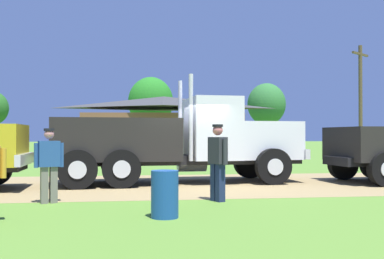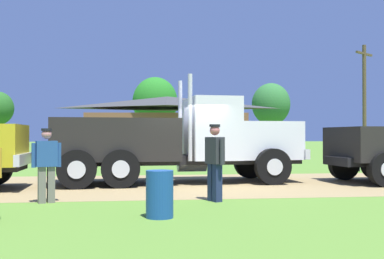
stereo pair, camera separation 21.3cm
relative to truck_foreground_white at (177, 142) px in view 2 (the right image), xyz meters
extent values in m
plane|color=#58842D|center=(0.24, -0.49, -1.35)|extent=(200.00, 200.00, 0.00)
cube|color=#988052|center=(0.24, -0.49, -1.35)|extent=(120.00, 6.92, 0.01)
cube|color=black|center=(-0.03, -0.01, -0.59)|extent=(8.24, 2.13, 0.28)
cube|color=white|center=(2.98, 0.21, 0.04)|extent=(2.25, 2.16, 1.25)
cube|color=silver|center=(4.08, 0.29, -0.41)|extent=(0.32, 2.21, 0.32)
cube|color=white|center=(1.16, 0.08, 0.42)|extent=(1.71, 2.41, 2.02)
cube|color=#2D3D4C|center=(1.95, 0.14, 0.83)|extent=(0.18, 1.92, 0.89)
cylinder|color=silver|center=(0.21, 0.92, 0.76)|extent=(0.14, 0.14, 2.69)
cylinder|color=silver|center=(0.34, -0.90, 0.76)|extent=(0.14, 0.14, 2.69)
cylinder|color=silver|center=(0.63, 1.05, -0.81)|extent=(1.04, 0.59, 0.52)
cube|color=black|center=(-1.95, -0.15, 0.07)|extent=(4.06, 2.58, 1.32)
cylinder|color=black|center=(2.79, 1.35, -0.78)|extent=(1.16, 0.38, 1.14)
cylinder|color=silver|center=(2.78, 1.51, -0.78)|extent=(0.52, 0.08, 0.52)
cylinder|color=black|center=(2.96, -0.94, -0.78)|extent=(1.16, 0.38, 1.14)
cylinder|color=silver|center=(2.97, -1.10, -0.78)|extent=(0.52, 0.08, 0.52)
cylinder|color=black|center=(-3.18, 0.91, -0.78)|extent=(1.16, 0.38, 1.14)
cylinder|color=silver|center=(-3.19, 1.07, -0.78)|extent=(0.52, 0.08, 0.52)
cylinder|color=black|center=(-3.01, -1.38, -0.78)|extent=(1.16, 0.38, 1.14)
cylinder|color=silver|center=(-3.00, -1.54, -0.78)|extent=(0.52, 0.08, 0.52)
cylinder|color=black|center=(-1.94, 1.00, -0.78)|extent=(1.16, 0.38, 1.14)
cylinder|color=silver|center=(-1.95, 1.16, -0.78)|extent=(0.52, 0.08, 0.52)
cylinder|color=black|center=(-1.77, -1.29, -0.78)|extent=(1.16, 0.38, 1.14)
cylinder|color=silver|center=(-1.75, -1.45, -0.78)|extent=(0.52, 0.08, 0.52)
cube|color=silver|center=(-4.52, -1.21, -0.48)|extent=(0.26, 2.23, 0.32)
cylinder|color=black|center=(5.93, 0.40, -0.82)|extent=(1.08, 0.39, 1.06)
cylinder|color=silver|center=(5.92, 0.56, -0.82)|extent=(0.48, 0.08, 0.48)
cylinder|color=black|center=(7.18, 0.51, -0.82)|extent=(1.08, 0.39, 1.06)
cylinder|color=silver|center=(7.16, 0.67, -0.82)|extent=(0.48, 0.08, 0.48)
cube|color=#2D2D33|center=(0.54, -4.28, -0.15)|extent=(0.43, 0.52, 0.63)
sphere|color=#DA6F6C|center=(0.54, -4.28, 0.32)|extent=(0.24, 0.24, 0.24)
cylinder|color=black|center=(0.54, -4.28, 0.44)|extent=(0.25, 0.25, 0.06)
cube|color=#1E284C|center=(0.58, -4.37, -0.91)|extent=(0.23, 0.22, 0.89)
cube|color=#1E284C|center=(0.49, -4.19, -0.91)|extent=(0.23, 0.22, 0.89)
cylinder|color=#2D2D33|center=(0.66, -4.52, -0.18)|extent=(0.10, 0.10, 0.60)
cylinder|color=#2D2D33|center=(0.41, -4.03, -0.18)|extent=(0.10, 0.10, 0.60)
cube|color=#264C8C|center=(-3.36, -4.06, -0.22)|extent=(0.52, 0.40, 0.59)
sphere|color=tan|center=(-3.36, -4.06, 0.23)|extent=(0.23, 0.23, 0.23)
cylinder|color=black|center=(-3.36, -4.06, 0.33)|extent=(0.24, 0.24, 0.06)
cube|color=slate|center=(-3.46, -4.09, -0.93)|extent=(0.21, 0.22, 0.84)
cube|color=slate|center=(-3.26, -4.02, -0.93)|extent=(0.21, 0.22, 0.84)
cylinder|color=#264C8C|center=(-3.63, -4.15, -0.25)|extent=(0.10, 0.10, 0.56)
cylinder|color=#264C8C|center=(-3.09, -3.96, -0.25)|extent=(0.10, 0.10, 0.56)
cube|color=#B22D33|center=(8.14, 3.84, -0.28)|extent=(0.45, 0.47, 0.56)
sphere|color=#C4675B|center=(8.14, 3.84, 0.15)|extent=(0.21, 0.21, 0.21)
cylinder|color=black|center=(8.14, 3.84, 0.25)|extent=(0.23, 0.23, 0.06)
cube|color=black|center=(8.09, 3.77, -0.96)|extent=(0.24, 0.24, 0.79)
cube|color=black|center=(8.20, 3.90, -0.96)|extent=(0.24, 0.24, 0.79)
cylinder|color=#B22D33|center=(7.98, 3.65, -0.31)|extent=(0.10, 0.10, 0.53)
cylinder|color=#B22D33|center=(8.30, 4.03, -0.31)|extent=(0.10, 0.10, 0.53)
cylinder|color=#19478C|center=(-0.86, -6.28, -0.90)|extent=(0.52, 0.52, 0.89)
cube|color=brown|center=(1.42, 25.70, 0.36)|extent=(14.08, 7.40, 3.42)
pyramid|color=#3C3C3C|center=(1.42, 25.70, 3.13)|extent=(14.78, 7.77, 1.06)
cube|color=black|center=(-0.90, 22.83, -0.25)|extent=(1.80, 0.24, 2.20)
cylinder|color=brown|center=(14.31, 15.03, 2.55)|extent=(0.26, 0.26, 7.80)
cube|color=brown|center=(14.31, 15.03, 5.85)|extent=(1.85, 1.42, 0.14)
cylinder|color=#513823|center=(0.85, 39.13, 0.34)|extent=(0.44, 0.44, 3.38)
ellipsoid|color=#23751F|center=(0.85, 39.13, 4.14)|extent=(5.29, 5.29, 5.82)
cylinder|color=#513823|center=(13.82, 35.58, 0.33)|extent=(0.44, 0.44, 3.36)
ellipsoid|color=#2D6C30|center=(13.82, 35.58, 3.73)|extent=(4.33, 4.33, 4.76)
camera|label=1|loc=(-1.51, -14.95, 0.21)|focal=43.02mm
camera|label=2|loc=(-1.30, -14.98, 0.21)|focal=43.02mm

